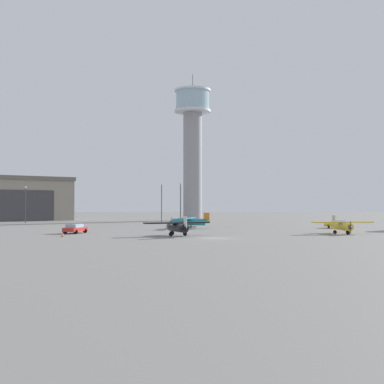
% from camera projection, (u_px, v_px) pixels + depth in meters
% --- Properties ---
extents(ground_plane, '(400.00, 400.00, 0.00)m').
position_uv_depth(ground_plane, '(213.00, 238.00, 63.33)').
color(ground_plane, gray).
extents(control_tower, '(9.51, 9.51, 38.32)m').
position_uv_depth(control_tower, '(193.00, 139.00, 131.89)').
color(control_tower, gray).
rests_on(control_tower, ground_plane).
extents(hangar, '(31.64, 30.27, 11.30)m').
position_uv_depth(hangar, '(16.00, 199.00, 132.13)').
color(hangar, gray).
rests_on(hangar, ground_plane).
extents(airplane_yellow, '(8.85, 6.94, 2.60)m').
position_uv_depth(airplane_yellow, '(342.00, 225.00, 72.48)').
color(airplane_yellow, gold).
rests_on(airplane_yellow, ground_plane).
extents(airplane_teal, '(7.41, 9.48, 2.78)m').
position_uv_depth(airplane_teal, '(189.00, 221.00, 88.03)').
color(airplane_teal, teal).
rests_on(airplane_teal, ground_plane).
extents(airplane_black, '(8.97, 7.09, 2.70)m').
position_uv_depth(airplane_black, '(178.00, 227.00, 67.53)').
color(airplane_black, black).
rests_on(airplane_black, ground_plane).
extents(car_red, '(3.00, 4.86, 1.37)m').
position_uv_depth(car_red, '(75.00, 228.00, 73.51)').
color(car_red, red).
rests_on(car_red, ground_plane).
extents(car_yellow, '(4.95, 3.35, 1.37)m').
position_uv_depth(car_yellow, '(338.00, 224.00, 89.54)').
color(car_yellow, gold).
rests_on(car_yellow, ground_plane).
extents(light_post_west, '(0.44, 0.44, 8.24)m').
position_uv_depth(light_post_west, '(25.00, 201.00, 112.72)').
color(light_post_west, '#38383D').
rests_on(light_post_west, ground_plane).
extents(light_post_east, '(0.44, 0.44, 9.12)m').
position_uv_depth(light_post_east, '(162.00, 199.00, 117.12)').
color(light_post_east, '#38383D').
rests_on(light_post_east, ground_plane).
extents(light_post_north, '(0.44, 0.44, 8.77)m').
position_uv_depth(light_post_north, '(181.00, 199.00, 103.81)').
color(light_post_north, '#38383D').
rests_on(light_post_north, ground_plane).
extents(traffic_cone_near_left, '(0.36, 0.36, 0.61)m').
position_uv_depth(traffic_cone_near_left, '(62.00, 234.00, 66.00)').
color(traffic_cone_near_left, black).
rests_on(traffic_cone_near_left, ground_plane).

